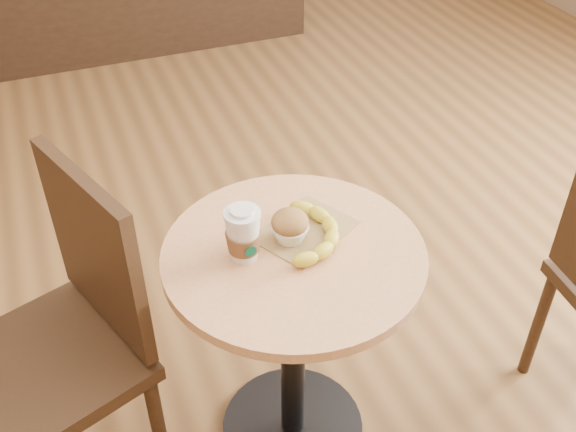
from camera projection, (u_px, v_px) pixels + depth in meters
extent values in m
plane|color=brown|center=(329.00, 432.00, 2.12)|extent=(7.00, 7.00, 0.00)
cylinder|color=black|center=(293.00, 426.00, 2.13)|extent=(0.44, 0.44, 0.02)
cylinder|color=black|center=(293.00, 350.00, 1.90)|extent=(0.07, 0.07, 0.72)
cylinder|color=tan|center=(294.00, 255.00, 1.68)|extent=(0.66, 0.66, 0.03)
cube|color=#311F11|center=(45.00, 367.00, 1.71)|extent=(0.56, 0.56, 0.04)
cylinder|color=#311F11|center=(92.00, 350.00, 2.07)|extent=(0.04, 0.04, 0.49)
cylinder|color=#311F11|center=(159.00, 429.00, 1.85)|extent=(0.04, 0.04, 0.49)
cube|color=#311F11|center=(95.00, 252.00, 1.64)|extent=(0.17, 0.40, 0.46)
cylinder|color=#311F11|center=(539.00, 323.00, 2.17)|extent=(0.04, 0.04, 0.47)
cube|color=olive|center=(305.00, 230.00, 1.73)|extent=(0.30, 0.27, 0.00)
cylinder|color=silver|center=(242.00, 214.00, 1.57)|extent=(0.09, 0.09, 0.01)
cylinder|color=silver|center=(242.00, 211.00, 1.56)|extent=(0.06, 0.06, 0.01)
cylinder|color=#07482F|center=(251.00, 251.00, 1.59)|extent=(0.03, 0.00, 0.03)
ellipsoid|color=brown|center=(290.00, 222.00, 1.66)|extent=(0.09, 0.09, 0.06)
ellipsoid|color=beige|center=(290.00, 216.00, 1.65)|extent=(0.03, 0.03, 0.02)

